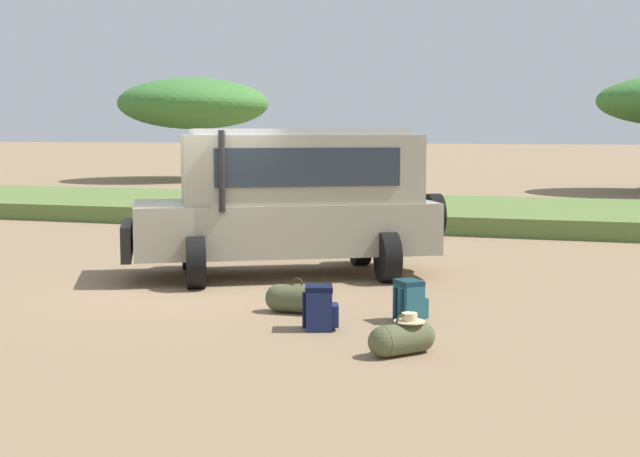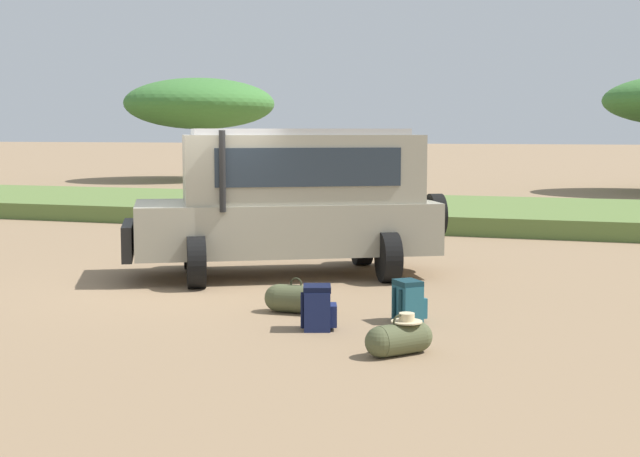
{
  "view_description": "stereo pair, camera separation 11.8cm",
  "coord_description": "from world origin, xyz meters",
  "px_view_note": "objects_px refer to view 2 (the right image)",
  "views": [
    {
      "loc": [
        6.16,
        -12.51,
        2.4
      ],
      "look_at": [
        2.14,
        -0.38,
        1.0
      ],
      "focal_mm": 50.0,
      "sensor_mm": 36.0,
      "label": 1
    },
    {
      "loc": [
        6.27,
        -12.47,
        2.4
      ],
      "look_at": [
        2.14,
        -0.38,
        1.0
      ],
      "focal_mm": 50.0,
      "sensor_mm": 36.0,
      "label": 2
    }
  ],
  "objects_px": {
    "safari_vehicle": "(292,198)",
    "duffel_bag_soft_canvas": "(296,299)",
    "backpack_cluster_center": "(408,301)",
    "acacia_tree_far_left": "(200,104)",
    "duffel_bag_low_black_case": "(399,338)",
    "backpack_beside_front_wheel": "(318,308)"
  },
  "relations": [
    {
      "from": "safari_vehicle",
      "to": "backpack_cluster_center",
      "type": "distance_m",
      "value": 4.12
    },
    {
      "from": "backpack_beside_front_wheel",
      "to": "duffel_bag_low_black_case",
      "type": "xyz_separation_m",
      "value": [
        1.23,
        -0.88,
        -0.09
      ]
    },
    {
      "from": "backpack_cluster_center",
      "to": "duffel_bag_soft_canvas",
      "type": "distance_m",
      "value": 1.54
    },
    {
      "from": "backpack_beside_front_wheel",
      "to": "backpack_cluster_center",
      "type": "xyz_separation_m",
      "value": [
        0.93,
        0.8,
        -0.01
      ]
    },
    {
      "from": "backpack_cluster_center",
      "to": "backpack_beside_front_wheel",
      "type": "bearing_deg",
      "value": -139.31
    },
    {
      "from": "safari_vehicle",
      "to": "duffel_bag_soft_canvas",
      "type": "xyz_separation_m",
      "value": [
        1.15,
        -2.9,
        -1.11
      ]
    },
    {
      "from": "safari_vehicle",
      "to": "duffel_bag_soft_canvas",
      "type": "bearing_deg",
      "value": -68.38
    },
    {
      "from": "safari_vehicle",
      "to": "duffel_bag_low_black_case",
      "type": "height_order",
      "value": "safari_vehicle"
    },
    {
      "from": "duffel_bag_soft_canvas",
      "to": "backpack_beside_front_wheel",
      "type": "bearing_deg",
      "value": -54.87
    },
    {
      "from": "backpack_cluster_center",
      "to": "duffel_bag_low_black_case",
      "type": "relative_size",
      "value": 0.75
    },
    {
      "from": "safari_vehicle",
      "to": "backpack_cluster_center",
      "type": "xyz_separation_m",
      "value": [
        2.69,
        -2.95,
        -1.04
      ]
    },
    {
      "from": "duffel_bag_low_black_case",
      "to": "duffel_bag_soft_canvas",
      "type": "distance_m",
      "value": 2.53
    },
    {
      "from": "duffel_bag_soft_canvas",
      "to": "safari_vehicle",
      "type": "bearing_deg",
      "value": 111.62
    },
    {
      "from": "backpack_cluster_center",
      "to": "acacia_tree_far_left",
      "type": "relative_size",
      "value": 0.07
    },
    {
      "from": "acacia_tree_far_left",
      "to": "duffel_bag_soft_canvas",
      "type": "bearing_deg",
      "value": -61.35
    },
    {
      "from": "backpack_cluster_center",
      "to": "duffel_bag_low_black_case",
      "type": "height_order",
      "value": "backpack_cluster_center"
    },
    {
      "from": "backpack_cluster_center",
      "to": "acacia_tree_far_left",
      "type": "distance_m",
      "value": 33.9
    },
    {
      "from": "safari_vehicle",
      "to": "acacia_tree_far_left",
      "type": "bearing_deg",
      "value": 119.38
    },
    {
      "from": "backpack_beside_front_wheel",
      "to": "acacia_tree_far_left",
      "type": "distance_m",
      "value": 34.13
    },
    {
      "from": "safari_vehicle",
      "to": "acacia_tree_far_left",
      "type": "relative_size",
      "value": 0.68
    },
    {
      "from": "safari_vehicle",
      "to": "duffel_bag_soft_canvas",
      "type": "distance_m",
      "value": 3.31
    },
    {
      "from": "acacia_tree_far_left",
      "to": "safari_vehicle",
      "type": "bearing_deg",
      "value": -60.62
    }
  ]
}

